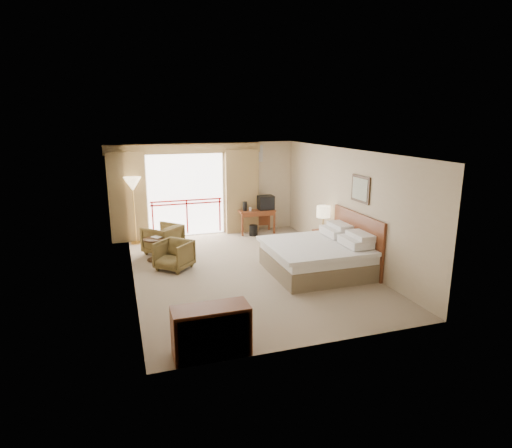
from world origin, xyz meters
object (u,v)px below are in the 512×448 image
object	(u,v)px
wastebasket	(253,230)
table_lamp	(323,212)
nightstand	(323,242)
desk	(256,215)
bed	(319,256)
armchair_far	(164,253)
tv	(266,203)
armchair_near	(175,269)
floor_lamp	(133,187)
side_table	(154,245)
dresser	(211,331)

from	to	relation	value
wastebasket	table_lamp	bearing A→B (deg)	-60.14
nightstand	desk	distance (m)	2.68
bed	armchair_far	distance (m)	4.06
tv	table_lamp	bearing A→B (deg)	-82.92
nightstand	table_lamp	xyz separation A→B (m)	(-0.00, 0.05, 0.77)
table_lamp	desk	world-z (taller)	table_lamp
desk	wastebasket	xyz separation A→B (m)	(-0.17, -0.32, -0.40)
nightstand	tv	size ratio (longest dim) A/B	1.26
tv	armchair_near	distance (m)	4.05
floor_lamp	armchair_far	bearing A→B (deg)	-61.64
tv	side_table	bearing A→B (deg)	-164.09
bed	floor_lamp	size ratio (longest dim) A/B	1.15
armchair_near	floor_lamp	size ratio (longest dim) A/B	0.40
side_table	floor_lamp	xyz separation A→B (m)	(-0.35, 1.66, 1.21)
armchair_far	dresser	bearing A→B (deg)	48.76
table_lamp	armchair_far	size ratio (longest dim) A/B	0.74
bed	tv	xyz separation A→B (m)	(0.02, 3.66, 0.54)
floor_lamp	nightstand	bearing A→B (deg)	-27.62
tv	desk	bearing A→B (deg)	159.68
side_table	tv	bearing A→B (deg)	25.96
bed	wastebasket	size ratio (longest dim) A/B	6.77
table_lamp	floor_lamp	bearing A→B (deg)	152.87
floor_lamp	tv	bearing A→B (deg)	0.48
wastebasket	floor_lamp	size ratio (longest dim) A/B	0.17
tv	wastebasket	distance (m)	0.93
table_lamp	armchair_near	world-z (taller)	table_lamp
nightstand	side_table	world-z (taller)	nightstand
wastebasket	armchair_far	world-z (taller)	armchair_far
table_lamp	desk	bearing A→B (deg)	113.05
wastebasket	dresser	world-z (taller)	dresser
desk	floor_lamp	distance (m)	3.67
side_table	bed	bearing A→B (deg)	-29.83
bed	armchair_far	xyz separation A→B (m)	(-3.18, 2.49, -0.38)
dresser	tv	bearing A→B (deg)	59.20
bed	nightstand	xyz separation A→B (m)	(0.75, 1.25, -0.08)
armchair_far	armchair_near	xyz separation A→B (m)	(0.11, -1.28, 0.00)
desk	armchair_near	size ratio (longest dim) A/B	1.48
tv	armchair_near	world-z (taller)	tv
side_table	floor_lamp	distance (m)	2.08
dresser	wastebasket	bearing A→B (deg)	61.90
nightstand	tv	world-z (taller)	tv
nightstand	table_lamp	size ratio (longest dim) A/B	0.96
table_lamp	side_table	size ratio (longest dim) A/B	1.11
floor_lamp	bed	bearing A→B (deg)	-43.73
bed	desk	xyz separation A→B (m)	(-0.28, 3.72, 0.18)
desk	wastebasket	world-z (taller)	desk
desk	side_table	distance (m)	3.62
side_table	floor_lamp	size ratio (longest dim) A/B	0.30
desk	armchair_near	world-z (taller)	desk
table_lamp	desk	xyz separation A→B (m)	(-1.03, 2.41, -0.51)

